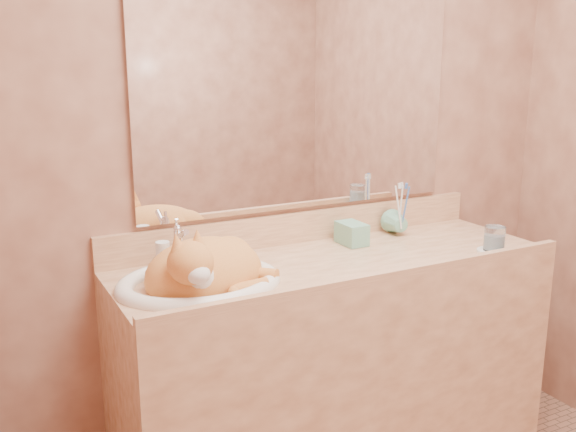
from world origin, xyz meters
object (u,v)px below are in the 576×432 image
cat (204,267)px  water_glass (494,238)px  toothbrush_cup (401,226)px  soap_dispenser (362,224)px  sink_basin (199,260)px  vanity_counter (335,368)px

cat → water_glass: (1.07, -0.16, -0.01)m
cat → toothbrush_cup: 0.92m
toothbrush_cup → soap_dispenser: bearing=-167.3°
cat → toothbrush_cup: (0.90, 0.17, -0.02)m
cat → water_glass: 1.09m
toothbrush_cup → sink_basin: bearing=-170.6°
water_glass → sink_basin: bearing=170.6°
vanity_counter → sink_basin: (-0.53, -0.02, 0.51)m
soap_dispenser → water_glass: size_ratio=2.11×
cat → water_glass: bearing=-20.1°
cat → soap_dispenser: 0.68m
cat → soap_dispenser: soap_dispenser is taller
cat → soap_dispenser: (0.67, 0.12, 0.03)m
soap_dispenser → sink_basin: bearing=-172.5°
cat → water_glass: cat is taller
toothbrush_cup → cat: bearing=-169.4°
soap_dispenser → toothbrush_cup: (0.23, 0.05, -0.05)m
toothbrush_cup → water_glass: size_ratio=1.09×
vanity_counter → sink_basin: 0.73m
vanity_counter → toothbrush_cup: bearing=18.8°
water_glass → toothbrush_cup: bearing=117.8°
vanity_counter → soap_dispenser: size_ratio=8.45×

